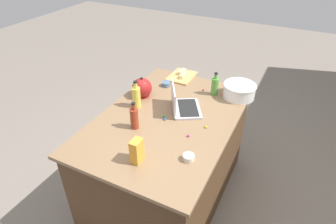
% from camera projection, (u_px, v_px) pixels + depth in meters
% --- Properties ---
extents(ground_plane, '(12.00, 12.00, 0.00)m').
position_uv_depth(ground_plane, '(168.00, 192.00, 2.83)').
color(ground_plane, slate).
extents(island_counter, '(1.56, 1.04, 0.90)m').
position_uv_depth(island_counter, '(168.00, 158.00, 2.58)').
color(island_counter, '#4C331E').
rests_on(island_counter, ground).
extents(laptop, '(0.38, 0.35, 0.22)m').
position_uv_depth(laptop, '(182.00, 105.00, 2.39)').
color(laptop, '#B7B7BC').
rests_on(laptop, island_counter).
extents(mixing_bowl_large, '(0.29, 0.29, 0.13)m').
position_uv_depth(mixing_bowl_large, '(239.00, 90.00, 2.56)').
color(mixing_bowl_large, white).
rests_on(mixing_bowl_large, island_counter).
extents(bottle_olive, '(0.06, 0.06, 0.22)m').
position_uv_depth(bottle_olive, '(215.00, 86.00, 2.59)').
color(bottle_olive, '#4C8C38').
rests_on(bottle_olive, island_counter).
extents(bottle_oil, '(0.07, 0.07, 0.24)m').
position_uv_depth(bottle_oil, '(136.00, 97.00, 2.41)').
color(bottle_oil, '#DBC64C').
rests_on(bottle_oil, island_counter).
extents(bottle_soy, '(0.06, 0.06, 0.22)m').
position_uv_depth(bottle_soy, '(134.00, 118.00, 2.16)').
color(bottle_soy, maroon).
rests_on(bottle_soy, island_counter).
extents(kettle, '(0.21, 0.18, 0.20)m').
position_uv_depth(kettle, '(142.00, 88.00, 2.57)').
color(kettle, maroon).
rests_on(kettle, island_counter).
extents(cutting_board, '(0.31, 0.23, 0.02)m').
position_uv_depth(cutting_board, '(182.00, 76.00, 2.92)').
color(cutting_board, tan).
rests_on(cutting_board, island_counter).
extents(butter_stick_left, '(0.11, 0.04, 0.04)m').
position_uv_depth(butter_stick_left, '(182.00, 72.00, 2.94)').
color(butter_stick_left, '#F4E58C').
rests_on(butter_stick_left, cutting_board).
extents(butter_stick_right, '(0.11, 0.04, 0.04)m').
position_uv_depth(butter_stick_right, '(183.00, 75.00, 2.87)').
color(butter_stick_right, '#F4E58C').
rests_on(butter_stick_right, cutting_board).
extents(ramekin_small, '(0.08, 0.08, 0.04)m').
position_uv_depth(ramekin_small, '(166.00, 84.00, 2.75)').
color(ramekin_small, slate).
rests_on(ramekin_small, island_counter).
extents(ramekin_medium, '(0.08, 0.08, 0.04)m').
position_uv_depth(ramekin_medium, '(189.00, 157.00, 1.90)').
color(ramekin_medium, beige).
rests_on(ramekin_medium, island_counter).
extents(candy_bag, '(0.09, 0.06, 0.17)m').
position_uv_depth(candy_bag, '(137.00, 151.00, 1.86)').
color(candy_bag, gold).
rests_on(candy_bag, island_counter).
extents(candy_0, '(0.02, 0.02, 0.02)m').
position_uv_depth(candy_0, '(174.00, 107.00, 2.43)').
color(candy_0, yellow).
rests_on(candy_0, island_counter).
extents(candy_1, '(0.02, 0.02, 0.02)m').
position_uv_depth(candy_1, '(188.00, 136.00, 2.11)').
color(candy_1, '#CC3399').
rests_on(candy_1, island_counter).
extents(candy_2, '(0.02, 0.02, 0.02)m').
position_uv_depth(candy_2, '(165.00, 119.00, 2.29)').
color(candy_2, blue).
rests_on(candy_2, island_counter).
extents(candy_3, '(0.02, 0.02, 0.02)m').
position_uv_depth(candy_3, '(134.00, 150.00, 1.98)').
color(candy_3, blue).
rests_on(candy_3, island_counter).
extents(candy_4, '(0.02, 0.02, 0.02)m').
position_uv_depth(candy_4, '(190.00, 115.00, 2.33)').
color(candy_4, '#CC3399').
rests_on(candy_4, island_counter).
extents(candy_5, '(0.02, 0.02, 0.02)m').
position_uv_depth(candy_5, '(223.00, 94.00, 2.61)').
color(candy_5, red).
rests_on(candy_5, island_counter).
extents(candy_6, '(0.02, 0.02, 0.02)m').
position_uv_depth(candy_6, '(164.00, 117.00, 2.32)').
color(candy_6, green).
rests_on(candy_6, island_counter).
extents(candy_7, '(0.02, 0.02, 0.02)m').
position_uv_depth(candy_7, '(203.00, 90.00, 2.69)').
color(candy_7, red).
rests_on(candy_7, island_counter).
extents(candy_8, '(0.02, 0.02, 0.02)m').
position_uv_depth(candy_8, '(206.00, 127.00, 2.20)').
color(candy_8, yellow).
rests_on(candy_8, island_counter).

